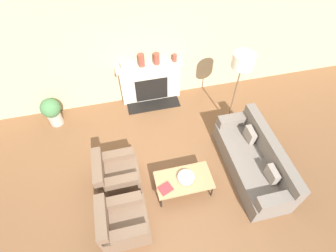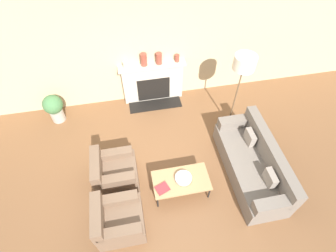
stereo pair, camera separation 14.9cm
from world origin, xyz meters
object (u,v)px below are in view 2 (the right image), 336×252
fireplace (153,83)px  bowl (183,178)px  couch (253,164)px  mantel_vase_center_right (159,58)px  floor_lamp (243,68)px  mantel_vase_right (177,58)px  mantel_vase_left (126,65)px  mantel_vase_center_left (144,60)px  book (162,188)px  potted_plant (54,107)px  coffee_table (181,181)px  armchair_near (118,220)px  armchair_far (114,172)px

fireplace → bowl: 2.72m
couch → mantel_vase_center_right: size_ratio=7.73×
fireplace → floor_lamp: floor_lamp is taller
bowl → floor_lamp: floor_lamp is taller
fireplace → couch: 3.09m
bowl → mantel_vase_right: size_ratio=1.77×
mantel_vase_left → mantel_vase_right: (1.21, 0.00, 0.01)m
bowl → mantel_vase_center_right: size_ratio=1.16×
floor_lamp → mantel_vase_center_left: floor_lamp is taller
book → floor_lamp: size_ratio=0.15×
mantel_vase_center_right → fireplace: bearing=-175.1°
bowl → potted_plant: size_ratio=0.43×
couch → potted_plant: 4.67m
mantel_vase_center_right → mantel_vase_center_left: bearing=180.0°
bowl → mantel_vase_center_right: bearing=89.7°
book → mantel_vase_right: (0.88, 2.85, 0.77)m
mantel_vase_right → couch: bearing=-68.6°
bowl → potted_plant: bearing=136.9°
couch → book: (-1.91, -0.22, 0.08)m
coffee_table → book: (-0.38, -0.11, 0.04)m
mantel_vase_left → mantel_vase_right: mantel_vase_right is taller
mantel_vase_center_right → floor_lamp: bearing=-40.5°
fireplace → couch: fireplace is taller
fireplace → mantel_vase_left: mantel_vase_left is taller
armchair_near → book: size_ratio=2.81×
bowl → mantel_vase_left: mantel_vase_left is taller
armchair_far → bowl: armchair_far is taller
armchair_far → mantel_vase_left: size_ratio=5.42×
bowl → mantel_vase_center_right: 2.84m
mantel_vase_center_right → bowl: bearing=-90.3°
bowl → couch: bearing=3.9°
fireplace → couch: size_ratio=0.75×
mantel_vase_center_right → mantel_vase_left: bearing=180.0°
armchair_far → mantel_vase_center_left: (0.96, 2.28, 0.93)m
book → mantel_vase_left: mantel_vase_left is taller
armchair_near → mantel_vase_center_left: (0.96, 3.25, 0.93)m
armchair_far → fireplace: bearing=-26.8°
armchair_far → bowl: 1.38m
armchair_near → mantel_vase_left: mantel_vase_left is taller
floor_lamp → potted_plant: floor_lamp is taller
armchair_near → mantel_vase_center_right: bearing=-22.0°
couch → bowl: bearing=-86.1°
armchair_far → bowl: (1.30, -0.45, 0.12)m
mantel_vase_center_right → mantel_vase_right: (0.44, 0.00, -0.05)m
potted_plant → bowl: bearing=-43.1°
armchair_near → bowl: size_ratio=2.59×
coffee_table → book: bearing=-164.3°
mantel_vase_center_right → couch: bearing=-60.8°
fireplace → mantel_vase_center_right: (0.17, 0.01, 0.69)m
armchair_near → coffee_table: (1.25, 0.51, 0.05)m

